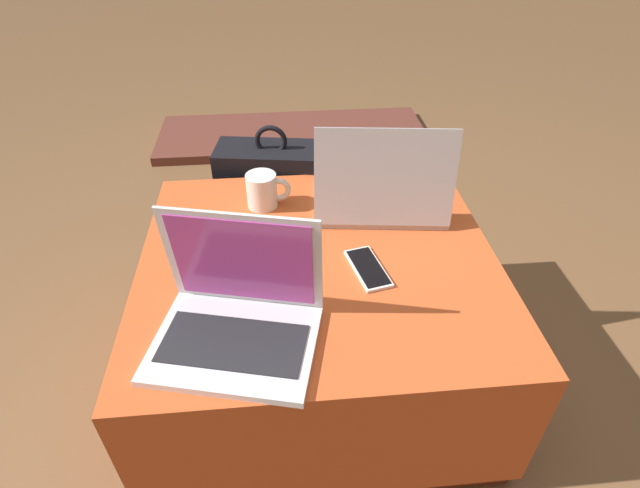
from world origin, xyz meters
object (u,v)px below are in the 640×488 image
Objects in this scene: laptop_far at (380,193)px; cell_phone at (368,268)px; backpack at (276,210)px; coffee_mug at (263,190)px; laptop_near at (237,315)px.

cell_phone is (-0.07, -0.25, -0.05)m from laptop_far.
laptop_far is at bearing 141.06° from backpack.
laptop_far is at bearing -10.00° from coffee_mug.
laptop_far is 0.32m from coffee_mug.
cell_phone is at bearing -51.20° from coffee_mug.
laptop_near is 0.97× the size of laptop_far.
laptop_far is at bearing 60.83° from cell_phone.
cell_phone is 1.34× the size of coffee_mug.
laptop_near is 3.02× the size of coffee_mug.
coffee_mug is (0.05, 0.47, -0.00)m from laptop_near.
backpack is at bearing 83.93° from coffee_mug.
coffee_mug is (-0.24, 0.30, 0.04)m from cell_phone.
backpack is (-0.29, 0.32, -0.25)m from laptop_far.
backpack is at bearing 97.51° from laptop_near.
laptop_far is 0.26m from cell_phone.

